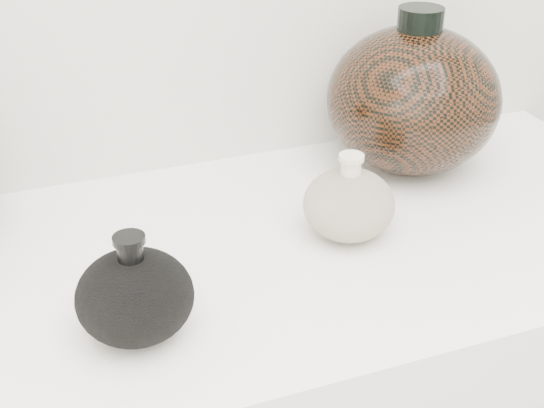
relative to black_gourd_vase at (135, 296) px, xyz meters
name	(u,v)px	position (x,y,z in m)	size (l,w,h in m)	color
black_gourd_vase	(135,296)	(0.00, 0.00, 0.00)	(0.15, 0.15, 0.12)	black
cream_gourd_vase	(349,204)	(0.28, 0.10, 0.00)	(0.13, 0.13, 0.11)	beige
right_round_pot	(413,99)	(0.45, 0.24, 0.06)	(0.27, 0.27, 0.23)	black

